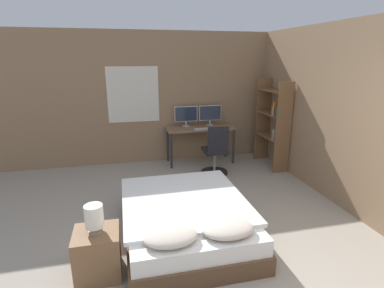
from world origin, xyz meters
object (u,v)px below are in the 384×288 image
(office_chair, at_px, (215,155))
(keyboard, at_px, (203,129))
(nightstand, at_px, (98,254))
(bedside_lamp, at_px, (94,217))
(monitor_left, at_px, (186,115))
(bed, at_px, (186,219))
(monitor_right, at_px, (210,114))
(bookshelf, at_px, (275,120))
(computer_mouse, at_px, (215,128))
(desk, at_px, (200,132))

(office_chair, bearing_deg, keyboard, 100.46)
(nightstand, bearing_deg, bedside_lamp, -90.00)
(keyboard, bearing_deg, nightstand, -122.98)
(monitor_left, bearing_deg, bed, -102.37)
(monitor_right, relative_size, bookshelf, 0.28)
(bed, height_order, keyboard, keyboard)
(bed, height_order, monitor_left, monitor_left)
(monitor_left, relative_size, bookshelf, 0.28)
(monitor_left, xyz_separation_m, office_chair, (0.37, -0.92, -0.63))
(monitor_left, distance_m, keyboard, 0.50)
(keyboard, height_order, bookshelf, bookshelf)
(keyboard, height_order, computer_mouse, computer_mouse)
(desk, xyz_separation_m, bookshelf, (1.37, -0.61, 0.31))
(bookshelf, bearing_deg, office_chair, -174.01)
(bedside_lamp, xyz_separation_m, monitor_right, (2.18, 3.31, 0.33))
(bedside_lamp, height_order, office_chair, office_chair)
(computer_mouse, xyz_separation_m, bookshelf, (1.11, -0.43, 0.19))
(bedside_lamp, bearing_deg, monitor_right, 56.59)
(monitor_left, relative_size, keyboard, 1.45)
(bedside_lamp, xyz_separation_m, office_chair, (2.02, 2.39, -0.29))
(nightstand, bearing_deg, monitor_left, 63.52)
(bedside_lamp, relative_size, monitor_left, 0.60)
(desk, distance_m, monitor_right, 0.48)
(computer_mouse, bearing_deg, office_chair, -105.37)
(office_chair, bearing_deg, desk, 98.01)
(bed, height_order, desk, desk)
(monitor_right, height_order, computer_mouse, monitor_right)
(bedside_lamp, xyz_separation_m, desk, (1.92, 3.13, -0.02))
(nightstand, distance_m, desk, 3.69)
(bedside_lamp, height_order, computer_mouse, computer_mouse)
(nightstand, distance_m, computer_mouse, 3.71)
(bedside_lamp, height_order, monitor_right, monitor_right)
(keyboard, bearing_deg, monitor_right, 53.17)
(bedside_lamp, xyz_separation_m, bookshelf, (3.29, 2.52, 0.30))
(desk, distance_m, computer_mouse, 0.34)
(monitor_left, xyz_separation_m, bookshelf, (1.64, -0.79, -0.04))
(bed, xyz_separation_m, nightstand, (-1.03, -0.49, 0.02))
(bed, bearing_deg, monitor_right, 67.77)
(nightstand, distance_m, bedside_lamp, 0.43)
(bed, xyz_separation_m, bookshelf, (2.26, 2.03, 0.74))
(bedside_lamp, bearing_deg, monitor_left, 63.52)
(desk, bearing_deg, office_chair, -81.99)
(monitor_right, relative_size, computer_mouse, 7.05)
(desk, relative_size, bookshelf, 0.81)
(bedside_lamp, height_order, desk, bedside_lamp)
(computer_mouse, relative_size, office_chair, 0.07)
(monitor_left, bearing_deg, bookshelf, -25.72)
(office_chair, bearing_deg, bedside_lamp, -130.25)
(monitor_left, distance_m, office_chair, 1.17)
(bed, distance_m, office_chair, 2.15)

